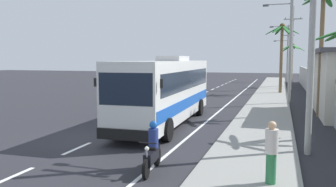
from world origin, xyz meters
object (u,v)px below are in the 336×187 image
(utility_pole_nearest, at_px, (310,24))
(palm_nearest, at_px, (282,45))
(motorcycle_beside_bus, at_px, (152,151))
(pedestrian_near_kerb, at_px, (271,151))
(palm_third, at_px, (322,28))
(utility_pole_distant, at_px, (287,52))
(palm_second, at_px, (292,57))
(coach_bus_foreground, at_px, (166,89))
(utility_pole_mid, at_px, (290,35))
(utility_pole_far, at_px, (291,46))

(utility_pole_nearest, height_order, palm_nearest, utility_pole_nearest)
(motorcycle_beside_bus, height_order, palm_nearest, palm_nearest)
(pedestrian_near_kerb, bearing_deg, palm_third, -146.77)
(utility_pole_distant, xyz_separation_m, palm_second, (0.42, -11.33, -0.84))
(coach_bus_foreground, bearing_deg, palm_nearest, 72.96)
(utility_pole_mid, distance_m, palm_third, 5.65)
(pedestrian_near_kerb, height_order, utility_pole_nearest, utility_pole_nearest)
(utility_pole_nearest, height_order, utility_pole_mid, utility_pole_mid)
(motorcycle_beside_bus, height_order, utility_pole_distant, utility_pole_distant)
(motorcycle_beside_bus, xyz_separation_m, palm_second, (5.10, 36.98, 3.27))
(utility_pole_distant, bearing_deg, pedestrian_near_kerb, -91.21)
(palm_nearest, height_order, palm_second, palm_nearest)
(coach_bus_foreground, relative_size, palm_nearest, 1.59)
(motorcycle_beside_bus, height_order, utility_pole_far, utility_pole_far)
(utility_pole_nearest, relative_size, palm_second, 1.60)
(utility_pole_far, bearing_deg, motorcycle_beside_bus, -98.34)
(palm_third, bearing_deg, utility_pole_nearest, -98.04)
(pedestrian_near_kerb, distance_m, utility_pole_distant, 48.83)
(coach_bus_foreground, xyz_separation_m, motorcycle_beside_bus, (2.16, -7.91, -1.30))
(pedestrian_near_kerb, bearing_deg, motorcycle_beside_bus, -52.14)
(motorcycle_beside_bus, relative_size, palm_third, 0.25)
(pedestrian_near_kerb, relative_size, palm_second, 0.31)
(palm_third, bearing_deg, motorcycle_beside_bus, -115.04)
(utility_pole_mid, xyz_separation_m, utility_pole_distant, (0.26, 29.77, -0.73))
(motorcycle_beside_bus, bearing_deg, coach_bus_foreground, 105.29)
(pedestrian_near_kerb, relative_size, utility_pole_mid, 0.17)
(utility_pole_far, height_order, palm_second, utility_pole_far)
(utility_pole_mid, bearing_deg, coach_bus_foreground, -121.77)
(pedestrian_near_kerb, bearing_deg, utility_pole_mid, -138.66)
(utility_pole_mid, relative_size, utility_pole_far, 1.06)
(pedestrian_near_kerb, bearing_deg, coach_bus_foreground, -101.25)
(utility_pole_nearest, height_order, utility_pole_distant, utility_pole_nearest)
(coach_bus_foreground, bearing_deg, palm_second, 75.97)
(motorcycle_beside_bus, bearing_deg, pedestrian_near_kerb, -5.81)
(motorcycle_beside_bus, xyz_separation_m, utility_pole_mid, (4.42, 18.54, 4.83))
(utility_pole_mid, bearing_deg, pedestrian_near_kerb, -92.33)
(utility_pole_mid, distance_m, utility_pole_distant, 29.78)
(utility_pole_mid, height_order, palm_nearest, utility_pole_mid)
(coach_bus_foreground, height_order, utility_pole_far, utility_pole_far)
(pedestrian_near_kerb, bearing_deg, utility_pole_far, -138.45)
(palm_nearest, bearing_deg, motorcycle_beside_bus, -97.93)
(utility_pole_nearest, bearing_deg, palm_third, 81.96)
(utility_pole_distant, bearing_deg, palm_nearest, -92.36)
(coach_bus_foreground, bearing_deg, pedestrian_near_kerb, -54.92)
(coach_bus_foreground, height_order, motorcycle_beside_bus, coach_bus_foreground)
(palm_third, bearing_deg, utility_pole_far, 93.51)
(pedestrian_near_kerb, bearing_deg, utility_pole_nearest, -152.30)
(palm_nearest, bearing_deg, utility_pole_nearest, -87.63)
(pedestrian_near_kerb, relative_size, palm_nearest, 0.24)
(palm_nearest, distance_m, palm_third, 14.46)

